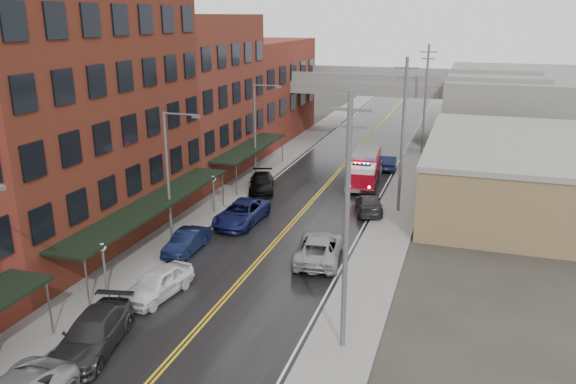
% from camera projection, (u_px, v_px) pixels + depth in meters
% --- Properties ---
extents(road, '(11.00, 160.00, 0.02)m').
position_uv_depth(road, '(292.00, 223.00, 42.04)').
color(road, black).
rests_on(road, ground).
extents(sidewalk_left, '(3.00, 160.00, 0.15)m').
position_uv_depth(sidewalk_left, '(204.00, 212.00, 44.17)').
color(sidewalk_left, slate).
rests_on(sidewalk_left, ground).
extents(sidewalk_right, '(3.00, 160.00, 0.15)m').
position_uv_depth(sidewalk_right, '(390.00, 233.00, 39.88)').
color(sidewalk_right, slate).
rests_on(sidewalk_right, ground).
extents(curb_left, '(0.30, 160.00, 0.15)m').
position_uv_depth(curb_left, '(223.00, 214.00, 43.69)').
color(curb_left, gray).
rests_on(curb_left, ground).
extents(curb_right, '(0.30, 160.00, 0.15)m').
position_uv_depth(curb_right, '(367.00, 231.00, 40.36)').
color(curb_right, gray).
rests_on(curb_right, ground).
extents(brick_building_b, '(9.00, 20.00, 18.00)m').
position_uv_depth(brick_building_b, '(68.00, 109.00, 36.90)').
color(brick_building_b, '#532316').
rests_on(brick_building_b, ground).
extents(brick_building_c, '(9.00, 15.00, 15.00)m').
position_uv_depth(brick_building_c, '(192.00, 97.00, 53.23)').
color(brick_building_c, maroon).
rests_on(brick_building_c, ground).
extents(brick_building_far, '(9.00, 20.00, 12.00)m').
position_uv_depth(brick_building_far, '(258.00, 90.00, 69.56)').
color(brick_building_far, maroon).
rests_on(brick_building_far, ground).
extents(tan_building, '(14.00, 22.00, 5.00)m').
position_uv_depth(tan_building, '(516.00, 175.00, 45.66)').
color(tan_building, olive).
rests_on(tan_building, ground).
extents(right_far_block, '(18.00, 30.00, 8.00)m').
position_uv_depth(right_far_block, '(520.00, 104.00, 71.84)').
color(right_far_block, slate).
rests_on(right_far_block, ground).
extents(awning_1, '(2.60, 18.00, 3.09)m').
position_uv_depth(awning_1, '(152.00, 204.00, 37.00)').
color(awning_1, black).
rests_on(awning_1, ground).
extents(awning_2, '(2.60, 13.00, 3.09)m').
position_uv_depth(awning_2, '(250.00, 148.00, 52.88)').
color(awning_2, black).
rests_on(awning_2, ground).
extents(globe_lamp_1, '(0.44, 0.44, 3.12)m').
position_uv_depth(globe_lamp_1, '(103.00, 257.00, 30.53)').
color(globe_lamp_1, '#59595B').
rests_on(globe_lamp_1, ground).
extents(globe_lamp_2, '(0.44, 0.44, 3.12)m').
position_uv_depth(globe_lamp_2, '(213.00, 186.00, 43.23)').
color(globe_lamp_2, '#59595B').
rests_on(globe_lamp_2, ground).
extents(street_lamp_1, '(2.64, 0.22, 9.00)m').
position_uv_depth(street_lamp_1, '(171.00, 169.00, 36.97)').
color(street_lamp_1, '#59595B').
rests_on(street_lamp_1, ground).
extents(street_lamp_2, '(2.64, 0.22, 9.00)m').
position_uv_depth(street_lamp_2, '(257.00, 126.00, 51.49)').
color(street_lamp_2, '#59595B').
rests_on(street_lamp_2, ground).
extents(utility_pole_0, '(1.80, 0.24, 12.00)m').
position_uv_depth(utility_pole_0, '(347.00, 222.00, 24.42)').
color(utility_pole_0, '#59595B').
rests_on(utility_pole_0, ground).
extents(utility_pole_1, '(1.80, 0.24, 12.00)m').
position_uv_depth(utility_pole_1, '(403.00, 134.00, 42.57)').
color(utility_pole_1, '#59595B').
rests_on(utility_pole_1, ground).
extents(utility_pole_2, '(1.80, 0.24, 12.00)m').
position_uv_depth(utility_pole_2, '(425.00, 98.00, 60.71)').
color(utility_pole_2, '#59595B').
rests_on(utility_pole_2, ground).
extents(overpass, '(40.00, 10.00, 7.50)m').
position_uv_depth(overpass, '(370.00, 91.00, 69.28)').
color(overpass, slate).
rests_on(overpass, ground).
extents(fire_truck, '(3.69, 8.06, 2.88)m').
position_uv_depth(fire_truck, '(364.00, 168.00, 51.30)').
color(fire_truck, maroon).
rests_on(fire_truck, ground).
extents(parked_car_left_3, '(3.42, 6.06, 1.66)m').
position_uv_depth(parked_car_left_3, '(93.00, 333.00, 25.95)').
color(parked_car_left_3, '#252528').
rests_on(parked_car_left_3, ground).
extents(parked_car_left_4, '(2.59, 4.98, 1.62)m').
position_uv_depth(parked_car_left_4, '(158.00, 283.00, 30.89)').
color(parked_car_left_4, white).
rests_on(parked_car_left_4, ground).
extents(parked_car_left_5, '(1.53, 4.36, 1.44)m').
position_uv_depth(parked_car_left_5, '(187.00, 242.00, 36.77)').
color(parked_car_left_5, black).
rests_on(parked_car_left_5, ground).
extents(parked_car_left_6, '(2.90, 6.00, 1.65)m').
position_uv_depth(parked_car_left_6, '(242.00, 213.00, 41.77)').
color(parked_car_left_6, '#141B4D').
rests_on(parked_car_left_6, ground).
extents(parked_car_left_7, '(3.69, 5.64, 1.52)m').
position_uv_depth(parked_car_left_7, '(262.00, 183.00, 49.47)').
color(parked_car_left_7, black).
rests_on(parked_car_left_7, ground).
extents(parked_car_right_0, '(3.48, 6.26, 1.66)m').
position_uv_depth(parked_car_right_0, '(319.00, 248.00, 35.50)').
color(parked_car_right_0, gray).
rests_on(parked_car_right_0, ground).
extents(parked_car_right_1, '(3.11, 5.23, 1.42)m').
position_uv_depth(parked_car_right_1, '(369.00, 204.00, 44.17)').
color(parked_car_right_1, '#28282B').
rests_on(parked_car_right_1, ground).
extents(parked_car_right_2, '(2.35, 4.32, 1.39)m').
position_uv_depth(parked_car_right_2, '(376.00, 166.00, 55.48)').
color(parked_car_right_2, silver).
rests_on(parked_car_right_2, ground).
extents(parked_car_right_3, '(1.84, 4.48, 1.44)m').
position_uv_depth(parked_car_right_3, '(388.00, 162.00, 56.64)').
color(parked_car_right_3, black).
rests_on(parked_car_right_3, ground).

